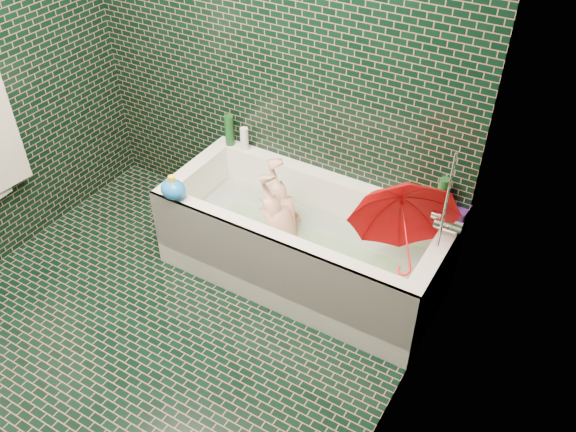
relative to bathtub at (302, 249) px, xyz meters
The scene contains 18 objects.
floor 1.12m from the bathtub, 114.07° to the right, with size 2.80×2.80×0.00m, color black.
wall_back 1.20m from the bathtub, 138.90° to the left, with size 2.80×2.80×0.00m, color black.
wall_right 1.68m from the bathtub, 49.85° to the right, with size 2.80×2.80×0.00m, color black.
bathtub is the anchor object (origin of this frame).
bath_mat 0.06m from the bathtub, 90.00° to the left, with size 1.35×0.47×0.01m, color #55CF29.
water 0.09m from the bathtub, 90.00° to the left, with size 1.48×0.53×0.00m, color silver.
faucet 0.99m from the bathtub, ahead, with size 0.18×0.19×0.55m.
child 0.15m from the bathtub, behind, with size 0.33×0.22×0.91m, color #DFA28B.
umbrella 0.75m from the bathtub, ahead, with size 0.57×0.57×0.50m, color red.
soap_bottle_a 0.89m from the bathtub, 25.92° to the left, with size 0.10×0.10×0.27m, color white.
soap_bottle_b 0.92m from the bathtub, 21.39° to the left, with size 0.09×0.09×0.20m, color #3E1D6D.
soap_bottle_c 0.78m from the bathtub, 29.20° to the left, with size 0.12×0.12×0.16m, color #13431A.
bottle_right_tall 0.90m from the bathtub, 24.43° to the left, with size 0.06×0.06×0.24m, color #13431A.
bottle_right_pump 0.88m from the bathtub, 27.91° to the left, with size 0.05×0.05×0.19m, color silver.
bottle_left_tall 0.93m from the bathtub, 155.84° to the left, with size 0.06×0.06×0.21m, color #13431A.
bottle_left_short 0.82m from the bathtub, 152.15° to the left, with size 0.05×0.05×0.16m, color white.
rubber_duck 0.70m from the bathtub, 36.54° to the left, with size 0.12×0.10×0.09m.
bath_toy 0.86m from the bathtub, 154.46° to the right, with size 0.17×0.14×0.15m.
Camera 1 is at (1.79, -1.43, 2.70)m, focal length 38.00 mm.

